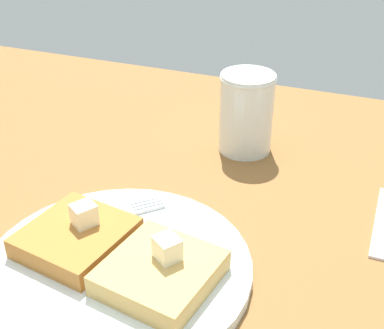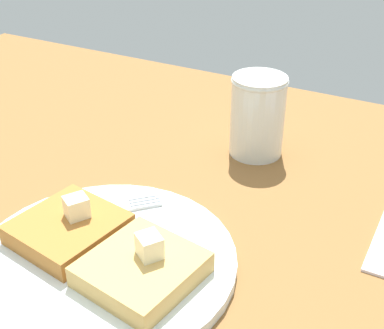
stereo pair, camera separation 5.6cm
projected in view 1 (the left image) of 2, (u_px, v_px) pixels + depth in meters
table_surface at (20, 296)px, 47.47cm from camera, size 106.38×106.38×2.60cm
plate at (118, 267)px, 47.83cm from camera, size 24.08×24.08×1.12cm
toast_slice_left at (77, 238)px, 49.09cm from camera, size 10.09×10.42×2.01cm
toast_slice_middle at (160, 273)px, 45.04cm from camera, size 10.09×10.42×2.01cm
butter_pat_primary at (84, 215)px, 48.70cm from camera, size 2.67×2.74×2.07cm
butter_pat_secondary at (167, 248)px, 44.60cm from camera, size 2.76×2.71×2.07cm
fork at (97, 218)px, 53.05cm from camera, size 12.27×12.38×0.36cm
syrup_jar at (246, 115)px, 65.49cm from camera, size 6.81×6.81×10.03cm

